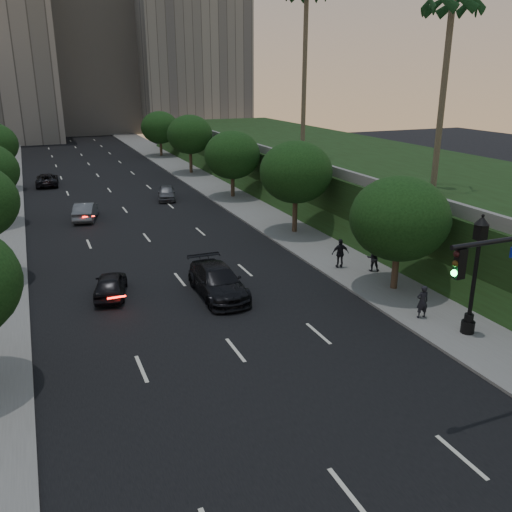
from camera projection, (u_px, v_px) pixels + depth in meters
name	position (u px, v px, depth m)	size (l,w,h in m)	color
ground	(287.00, 416.00, 18.63)	(160.00, 160.00, 0.00)	black
road_surface	(129.00, 215.00, 44.84)	(16.00, 140.00, 0.02)	black
sidewalk_right	(244.00, 204.00, 48.57)	(4.50, 140.00, 0.15)	slate
embankment	(369.00, 177.00, 50.51)	(18.00, 90.00, 4.00)	black
parapet_wall	(287.00, 157.00, 46.64)	(0.35, 90.00, 0.70)	slate
office_block_mid	(88.00, 63.00, 105.78)	(22.00, 18.00, 26.00)	#9F9B92
office_block_right	(185.00, 36.00, 105.53)	(20.00, 22.00, 36.00)	gray
tree_right_a	(400.00, 219.00, 28.10)	(5.20, 5.20, 6.24)	#38281C
tree_right_b	(296.00, 172.00, 38.43)	(5.20, 5.20, 6.74)	#38281C
tree_right_c	(232.00, 155.00, 49.95)	(5.20, 5.20, 6.24)	#38281C
tree_right_d	(190.00, 135.00, 62.02)	(5.20, 5.20, 6.74)	#38281C
tree_right_e	(160.00, 127.00, 75.29)	(5.20, 5.20, 6.24)	#38281C
palm_mid	(453.00, 0.00, 32.36)	(3.20, 3.20, 13.00)	#4C4233
street_lamp	(474.00, 281.00, 23.49)	(0.64, 0.64, 5.62)	black
sedan_near_left	(110.00, 284.00, 28.42)	(1.55, 3.85, 1.31)	black
sedan_mid_left	(86.00, 211.00, 43.37)	(1.51, 4.33, 1.43)	#54575B
sedan_far_left	(47.00, 180.00, 56.45)	(2.14, 4.64, 1.29)	black
sedan_near_right	(218.00, 281.00, 28.48)	(2.20, 5.42, 1.57)	black
sedan_far_right	(167.00, 193.00, 50.23)	(1.57, 3.90, 1.33)	#53555A
pedestrian_a	(422.00, 302.00, 25.53)	(0.59, 0.39, 1.63)	black
pedestrian_b	(373.00, 258.00, 31.63)	(0.77, 0.60, 1.58)	black
pedestrian_c	(340.00, 253.00, 32.16)	(1.03, 0.43, 1.76)	black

